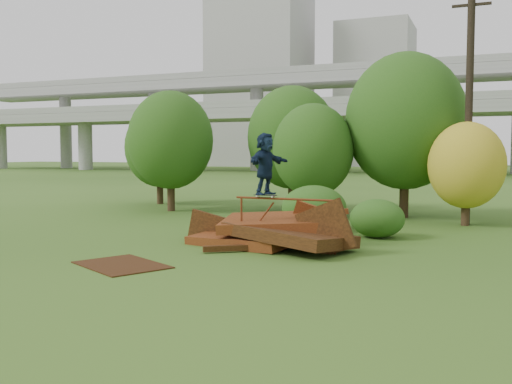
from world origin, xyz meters
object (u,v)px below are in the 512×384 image
at_px(scrap_pile, 272,232).
at_px(skater, 265,164).
at_px(flat_plate, 122,265).
at_px(utility_pole, 469,105).

xyz_separation_m(scrap_pile, skater, (-0.06, -0.37, 2.02)).
bearing_deg(skater, flat_plate, 161.20).
distance_m(scrap_pile, utility_pole, 10.12).
height_order(skater, flat_plate, skater).
height_order(flat_plate, utility_pole, utility_pole).
bearing_deg(flat_plate, scrap_pile, 58.38).
bearing_deg(utility_pole, scrap_pile, -123.47).
height_order(scrap_pile, skater, skater).
distance_m(scrap_pile, flat_plate, 4.68).
relative_size(skater, flat_plate, 0.77).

